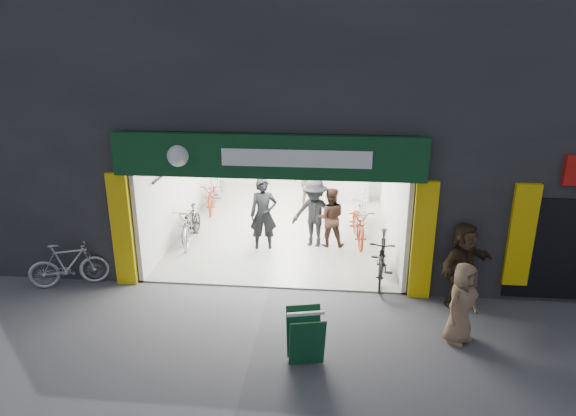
# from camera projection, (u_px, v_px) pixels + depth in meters

# --- Properties ---
(ground) EXTENTS (60.00, 60.00, 0.00)m
(ground) POSITION_uv_depth(u_px,v_px,m) (270.00, 288.00, 11.46)
(ground) COLOR #56565B
(ground) RESTS_ON ground
(building) EXTENTS (17.00, 10.27, 8.00)m
(building) POSITION_uv_depth(u_px,v_px,m) (322.00, 72.00, 14.65)
(building) COLOR #232326
(building) RESTS_ON ground
(bike_left_front) EXTENTS (1.04, 2.12, 1.06)m
(bike_left_front) POSITION_uv_depth(u_px,v_px,m) (189.00, 224.00, 13.80)
(bike_left_front) COLOR #A8A8AC
(bike_left_front) RESTS_ON ground
(bike_left_midfront) EXTENTS (0.51, 1.60, 0.95)m
(bike_left_midfront) POSITION_uv_depth(u_px,v_px,m) (191.00, 223.00, 13.99)
(bike_left_midfront) COLOR black
(bike_left_midfront) RESTS_ON ground
(bike_left_midback) EXTENTS (0.93, 1.88, 0.95)m
(bike_left_midback) POSITION_uv_depth(u_px,v_px,m) (212.00, 196.00, 16.27)
(bike_left_midback) COLOR #9B270E
(bike_left_midback) RESTS_ON ground
(bike_left_back) EXTENTS (0.70, 1.84, 1.08)m
(bike_left_back) POSITION_uv_depth(u_px,v_px,m) (216.00, 189.00, 16.80)
(bike_left_back) COLOR #ADADB2
(bike_left_back) RESTS_ON ground
(bike_right_front) EXTENTS (0.78, 1.97, 1.15)m
(bike_right_front) POSITION_uv_depth(u_px,v_px,m) (382.00, 258.00, 11.61)
(bike_right_front) COLOR black
(bike_right_front) RESTS_ON ground
(bike_right_mid) EXTENTS (0.86, 2.00, 1.02)m
(bike_right_mid) POSITION_uv_depth(u_px,v_px,m) (358.00, 224.00, 13.84)
(bike_right_mid) COLOR maroon
(bike_right_mid) RESTS_ON ground
(bike_right_back) EXTENTS (0.87, 1.89, 1.10)m
(bike_right_back) POSITION_uv_depth(u_px,v_px,m) (361.00, 211.00, 14.69)
(bike_right_back) COLOR silver
(bike_right_back) RESTS_ON ground
(parked_bike) EXTENTS (1.78, 1.07, 1.04)m
(parked_bike) POSITION_uv_depth(u_px,v_px,m) (69.00, 265.00, 11.42)
(parked_bike) COLOR #B0AFB4
(parked_bike) RESTS_ON ground
(customer_a) EXTENTS (0.78, 0.59, 1.93)m
(customer_a) POSITION_uv_depth(u_px,v_px,m) (264.00, 215.00, 13.21)
(customer_a) COLOR black
(customer_a) RESTS_ON ground
(customer_b) EXTENTS (0.82, 0.65, 1.62)m
(customer_b) POSITION_uv_depth(u_px,v_px,m) (330.00, 218.00, 13.43)
(customer_b) COLOR #39241A
(customer_b) RESTS_ON ground
(customer_c) EXTENTS (1.31, 0.93, 1.85)m
(customer_c) POSITION_uv_depth(u_px,v_px,m) (314.00, 214.00, 13.38)
(customer_c) COLOR black
(customer_c) RESTS_ON ground
(customer_d) EXTENTS (1.12, 0.86, 1.78)m
(customer_d) POSITION_uv_depth(u_px,v_px,m) (309.00, 182.00, 16.28)
(customer_d) COLOR olive
(customer_d) RESTS_ON ground
(pedestrian_near) EXTENTS (0.90, 0.88, 1.56)m
(pedestrian_near) POSITION_uv_depth(u_px,v_px,m) (462.00, 303.00, 9.28)
(pedestrian_near) COLOR #7E6349
(pedestrian_near) RESTS_ON ground
(pedestrian_far) EXTENTS (1.60, 1.54, 1.82)m
(pedestrian_far) POSITION_uv_depth(u_px,v_px,m) (462.00, 265.00, 10.51)
(pedestrian_far) COLOR #372819
(pedestrian_far) RESTS_ON ground
(sandwich_board) EXTENTS (0.73, 0.74, 0.94)m
(sandwich_board) POSITION_uv_depth(u_px,v_px,m) (305.00, 336.00, 8.76)
(sandwich_board) COLOR #0F3E23
(sandwich_board) RESTS_ON ground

